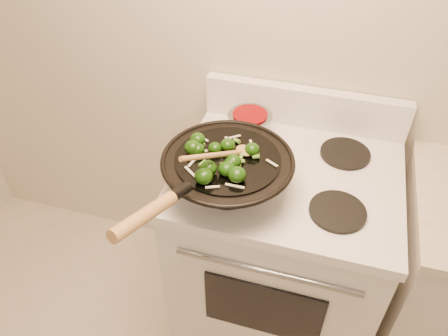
% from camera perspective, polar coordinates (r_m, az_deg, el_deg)
% --- Properties ---
extents(stove, '(0.78, 0.67, 1.08)m').
position_cam_1_polar(stove, '(1.87, 7.12, -10.80)').
color(stove, white).
rests_on(stove, ground).
extents(wok, '(0.42, 0.68, 0.25)m').
position_cam_1_polar(wok, '(1.39, 0.36, -0.59)').
color(wok, black).
rests_on(wok, stove).
extents(stirfry, '(0.30, 0.28, 0.05)m').
position_cam_1_polar(stirfry, '(1.33, -0.92, 1.30)').
color(stirfry, '#133608').
rests_on(stirfry, wok).
extents(wooden_spoon, '(0.18, 0.26, 0.12)m').
position_cam_1_polar(wooden_spoon, '(1.32, 0.46, 1.96)').
color(wooden_spoon, '#A27540').
rests_on(wooden_spoon, wok).
extents(saucepan, '(0.17, 0.27, 0.10)m').
position_cam_1_polar(saucepan, '(1.64, 3.36, 5.63)').
color(saucepan, '#919499').
rests_on(saucepan, stove).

